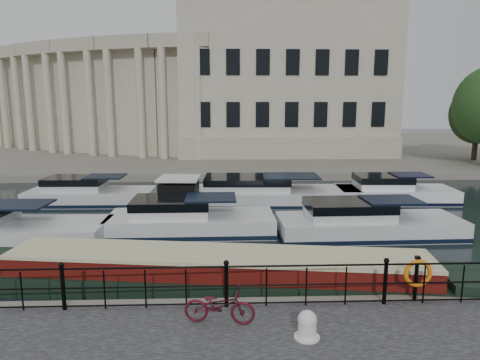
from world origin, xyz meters
name	(u,v)px	position (x,y,z in m)	size (l,w,h in m)	color
ground_plane	(226,289)	(0.00, 0.00, 0.00)	(160.00, 160.00, 0.00)	black
far_bank	(224,148)	(0.00, 39.00, 0.28)	(120.00, 42.00, 0.55)	#6B665B
railing	(226,282)	(0.00, -2.25, 1.20)	(24.14, 0.14, 1.22)	black
civic_building	(215,89)	(-1.00, 34.71, 7.04)	(53.55, 31.84, 16.85)	#ADA38C
bicycle	(219,305)	(-0.16, -3.06, 0.98)	(0.58, 1.65, 0.87)	#4B0D17
mooring_bollard	(307,325)	(1.74, -3.76, 0.84)	(0.56, 0.56, 0.63)	silver
life_ring_post	(418,274)	(4.85, -2.17, 1.30)	(0.73, 0.20, 1.20)	black
narrowboat	(217,279)	(-0.26, -0.12, 0.37)	(15.81, 4.13, 1.57)	black
harbour_hut	(180,201)	(-2.18, 7.79, 0.95)	(2.70, 2.30, 2.16)	#6B665B
cabin_cruisers	(214,210)	(-0.54, 8.26, 0.37)	(27.91, 9.69, 1.99)	silver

